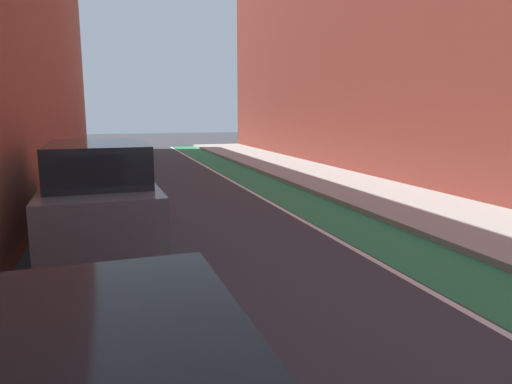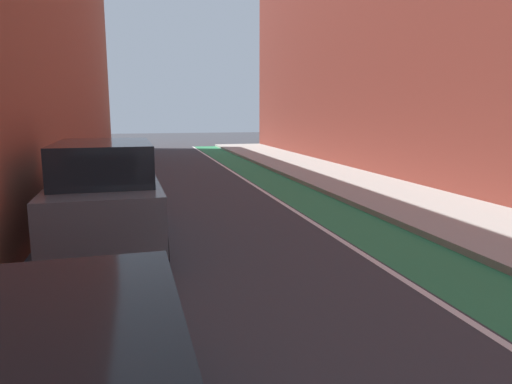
{
  "view_description": "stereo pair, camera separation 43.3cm",
  "coord_description": "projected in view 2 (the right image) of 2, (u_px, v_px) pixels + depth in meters",
  "views": [
    {
      "loc": [
        -2.3,
        6.67,
        2.5
      ],
      "look_at": [
        -0.1,
        13.56,
        1.23
      ],
      "focal_mm": 31.78,
      "sensor_mm": 36.0,
      "label": 1
    },
    {
      "loc": [
        -1.89,
        6.55,
        2.5
      ],
      "look_at": [
        -0.1,
        13.56,
        1.23
      ],
      "focal_mm": 31.78,
      "sensor_mm": 36.0,
      "label": 2
    }
  ],
  "objects": [
    {
      "name": "ground_plane",
      "position": [
        222.0,
        215.0,
        11.23
      ],
      "size": [
        94.08,
        94.08,
        0.0
      ],
      "primitive_type": "plane",
      "color": "#38383D"
    },
    {
      "name": "bike_lane_paint",
      "position": [
        301.0,
        196.0,
        13.82
      ],
      "size": [
        1.6,
        42.76,
        0.0
      ],
      "primitive_type": "cube",
      "color": "#2D8451",
      "rests_on": "ground"
    },
    {
      "name": "lane_divider_stripe",
      "position": [
        273.0,
        197.0,
        13.6
      ],
      "size": [
        0.12,
        42.76,
        0.0
      ],
      "primitive_type": "cube",
      "color": "white",
      "rests_on": "ground"
    },
    {
      "name": "sidewalk_right",
      "position": [
        376.0,
        190.0,
        14.43
      ],
      "size": [
        3.49,
        42.76,
        0.14
      ],
      "primitive_type": "cube",
      "color": "#A8A59E",
      "rests_on": "ground"
    },
    {
      "name": "parked_suv_gray",
      "position": [
        106.0,
        192.0,
        8.55
      ],
      "size": [
        2.06,
        4.66,
        1.98
      ],
      "color": "#595B60",
      "rests_on": "ground"
    }
  ]
}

